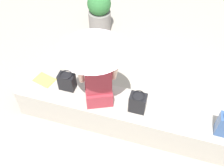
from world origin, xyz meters
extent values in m
plane|color=#9E9384|center=(0.00, 0.00, 0.00)|extent=(14.00, 14.00, 0.00)
cube|color=#A8A093|center=(0.00, 0.00, 0.23)|extent=(3.00, 0.53, 0.47)
cube|color=#992D38|center=(0.34, 0.03, 0.58)|extent=(0.42, 0.39, 0.22)
cube|color=#992D38|center=(0.34, 0.03, 0.93)|extent=(0.37, 0.31, 0.48)
sphere|color=beige|center=(0.34, 0.03, 1.27)|extent=(0.20, 0.20, 0.20)
cylinder|color=beige|center=(0.53, 0.12, 0.95)|extent=(0.15, 0.21, 0.32)
cylinder|color=beige|center=(0.16, -0.05, 0.95)|extent=(0.15, 0.21, 0.32)
cylinder|color=#B7B7BC|center=(0.37, 0.07, 1.00)|extent=(0.02, 0.02, 1.07)
cone|color=silver|center=(0.37, 0.07, 1.45)|extent=(0.77, 0.77, 0.17)
sphere|color=#B7B7BC|center=(0.37, 0.07, 1.55)|extent=(0.03, 0.03, 0.03)
cube|color=black|center=(0.83, -0.04, 0.59)|extent=(0.22, 0.14, 0.25)
torus|color=black|center=(0.83, -0.04, 0.73)|extent=(0.16, 0.16, 0.01)
cube|color=black|center=(-0.17, 0.04, 0.60)|extent=(0.21, 0.15, 0.27)
torus|color=black|center=(-0.17, 0.04, 0.75)|extent=(0.16, 0.16, 0.01)
cube|color=#EAE04C|center=(1.20, -0.08, 0.47)|extent=(0.32, 0.26, 0.01)
cylinder|color=gray|center=(1.03, -2.01, 0.21)|extent=(0.42, 0.42, 0.41)
sphere|color=#2D6B33|center=(1.03, -2.01, 0.59)|extent=(0.44, 0.44, 0.44)
camera|label=1|loc=(-0.46, 2.11, 3.25)|focal=42.89mm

